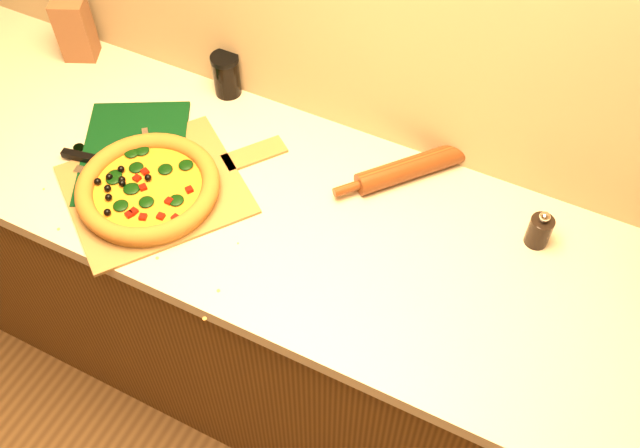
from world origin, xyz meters
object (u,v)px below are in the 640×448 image
(pizza_peel, at_px, (161,187))
(dark_jar, at_px, (226,75))
(pizza, at_px, (148,188))
(rolling_pin, at_px, (410,168))
(cutting_board, at_px, (132,152))
(pepper_grinder, at_px, (540,230))

(pizza_peel, xyz_separation_m, dark_jar, (-0.04, 0.38, 0.06))
(pizza, distance_m, rolling_pin, 0.65)
(pizza_peel, bearing_deg, rolling_pin, 66.98)
(rolling_pin, relative_size, dark_jar, 2.68)
(cutting_board, distance_m, pepper_grinder, 1.04)
(rolling_pin, bearing_deg, cutting_board, -159.52)
(pepper_grinder, bearing_deg, pizza_peel, -163.79)
(pizza_peel, xyz_separation_m, pizza, (-0.01, -0.03, 0.03))
(pizza_peel, height_order, dark_jar, dark_jar)
(pepper_grinder, height_order, dark_jar, dark_jar)
(pizza_peel, bearing_deg, pepper_grinder, 52.72)
(rolling_pin, height_order, dark_jar, dark_jar)
(pepper_grinder, distance_m, dark_jar, 0.93)
(pizza_peel, height_order, cutting_board, cutting_board)
(cutting_board, xyz_separation_m, dark_jar, (0.10, 0.32, 0.06))
(cutting_board, bearing_deg, pepper_grinder, -17.76)
(pepper_grinder, xyz_separation_m, dark_jar, (-0.92, 0.13, 0.02))
(pepper_grinder, bearing_deg, dark_jar, 172.21)
(cutting_board, bearing_deg, dark_jar, 44.04)
(pepper_grinder, bearing_deg, rolling_pin, 170.18)
(cutting_board, xyz_separation_m, rolling_pin, (0.68, 0.25, 0.02))
(rolling_pin, bearing_deg, pepper_grinder, -9.82)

